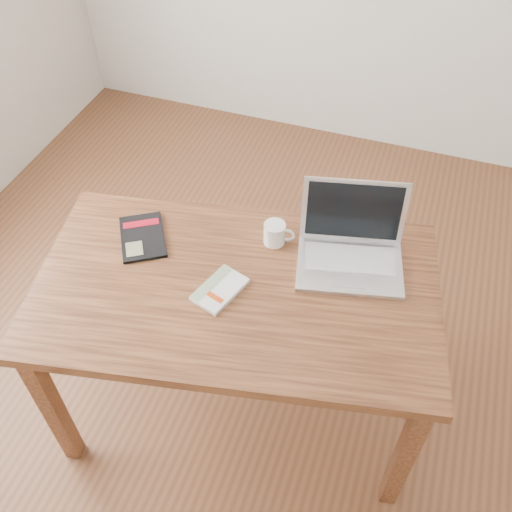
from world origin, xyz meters
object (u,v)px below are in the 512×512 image
(laptop, at_px, (351,247))
(black_guidebook, at_px, (143,237))
(desk, at_px, (237,302))
(coffee_mug, at_px, (275,233))
(white_guidebook, at_px, (220,289))

(laptop, bearing_deg, black_guidebook, 178.89)
(desk, relative_size, laptop, 3.55)
(desk, height_order, coffee_mug, coffee_mug)
(desk, xyz_separation_m, black_guidebook, (-0.39, 0.10, 0.10))
(black_guidebook, xyz_separation_m, laptop, (0.72, 0.15, 0.05))
(white_guidebook, bearing_deg, desk, 61.34)
(laptop, bearing_deg, coffee_mug, 169.87)
(desk, bearing_deg, coffee_mug, 64.56)
(black_guidebook, relative_size, laptop, 0.67)
(desk, bearing_deg, laptop, 26.23)
(desk, height_order, black_guidebook, black_guidebook)
(coffee_mug, bearing_deg, laptop, -4.11)
(white_guidebook, bearing_deg, laptop, 55.92)
(black_guidebook, bearing_deg, desk, -45.82)
(desk, distance_m, coffee_mug, 0.28)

